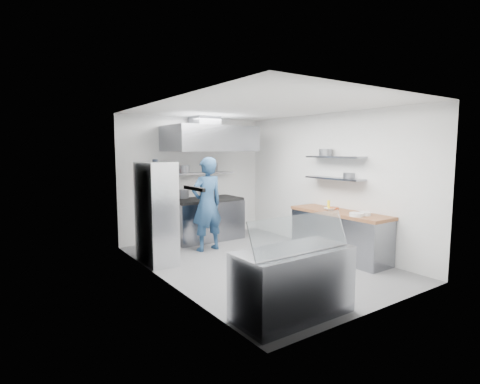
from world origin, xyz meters
TOP-DOWN VIEW (x-y plane):
  - floor at (0.00, 0.00)m, footprint 5.00×5.00m
  - ceiling at (0.00, 0.00)m, footprint 5.00×5.00m
  - wall_back at (0.00, 2.50)m, footprint 3.60×2.80m
  - wall_front at (0.00, -2.50)m, footprint 3.60×2.80m
  - wall_left at (-1.80, 0.00)m, footprint 2.80×5.00m
  - wall_right at (1.80, 0.00)m, footprint 2.80×5.00m
  - gas_range at (0.10, 2.10)m, footprint 1.60×0.80m
  - cooktop at (0.10, 2.10)m, footprint 1.57×0.78m
  - stock_pot_left at (-0.33, 2.43)m, footprint 0.29×0.29m
  - stock_pot_mid at (0.32, 2.38)m, footprint 0.36×0.36m
  - over_range_shelf at (0.10, 2.34)m, footprint 1.60×0.30m
  - shelf_pot_a at (-0.38, 2.24)m, footprint 0.24×0.24m
  - shelf_pot_b at (0.41, 2.41)m, footprint 0.32×0.32m
  - extractor_hood at (0.10, 1.93)m, footprint 1.90×1.15m
  - hood_duct at (0.10, 2.15)m, footprint 0.55×0.55m
  - red_firebox at (-1.25, 2.44)m, footprint 0.22×0.10m
  - chef at (-0.34, 1.30)m, footprint 0.72×0.49m
  - wire_rack at (-1.53, 1.06)m, footprint 0.50×0.90m
  - rack_bin_a at (-1.53, 0.90)m, footprint 0.17×0.22m
  - rack_bin_b at (-1.53, 1.27)m, footprint 0.14×0.19m
  - rack_jar at (-1.48, 1.17)m, footprint 0.10×0.10m
  - knife_strip at (-1.78, -0.90)m, footprint 0.04×0.55m
  - prep_counter_base at (1.48, -0.60)m, footprint 0.62×2.00m
  - prep_counter_top at (1.48, -0.60)m, footprint 0.65×2.04m
  - plate_stack_a at (1.29, -1.13)m, footprint 0.25×0.25m
  - plate_stack_b at (1.49, -1.16)m, footprint 0.21×0.21m
  - copper_pan at (1.51, -0.44)m, footprint 0.17×0.17m
  - squeeze_bottle at (1.45, -0.34)m, footprint 0.05×0.05m
  - mixing_bowl at (1.40, -0.42)m, footprint 0.23×0.23m
  - wall_shelf_lower at (1.64, -0.30)m, footprint 0.30×1.30m
  - wall_shelf_upper at (1.64, -0.30)m, footprint 0.30×1.30m
  - shelf_pot_c at (1.76, -0.56)m, footprint 0.23×0.23m
  - shelf_pot_d at (1.66, -0.04)m, footprint 0.26×0.26m
  - display_case at (-1.00, -2.00)m, footprint 1.50×0.70m
  - display_glass at (-1.00, -2.12)m, footprint 1.47×0.19m

SIDE VIEW (x-z plane):
  - floor at x=0.00m, z-range 0.00..0.00m
  - prep_counter_base at x=1.48m, z-range 0.00..0.84m
  - display_case at x=-1.00m, z-range 0.00..0.85m
  - gas_range at x=0.10m, z-range 0.00..0.90m
  - rack_bin_a at x=-1.53m, z-range 0.70..0.90m
  - prep_counter_top at x=1.48m, z-range 0.84..0.90m
  - mixing_bowl at x=1.40m, z-range 0.90..0.95m
  - wire_rack at x=-1.53m, z-range 0.00..1.85m
  - cooktop at x=0.10m, z-range 0.90..0.96m
  - plate_stack_a at x=1.29m, z-range 0.90..0.96m
  - plate_stack_b at x=1.49m, z-range 0.90..0.96m
  - copper_pan at x=1.51m, z-range 0.90..0.96m
  - chef at x=-0.34m, z-range 0.00..1.91m
  - squeeze_bottle at x=1.45m, z-range 0.90..1.08m
  - stock_pot_left at x=-0.33m, z-range 0.96..1.16m
  - display_glass at x=-1.00m, z-range 0.86..1.28m
  - stock_pot_mid at x=0.32m, z-range 0.96..1.20m
  - rack_bin_b at x=-1.53m, z-range 1.22..1.38m
  - wall_back at x=0.00m, z-range 1.39..1.41m
  - wall_front at x=0.00m, z-range 1.39..1.41m
  - wall_left at x=-1.80m, z-range 1.39..1.41m
  - wall_right at x=1.80m, z-range 1.39..1.41m
  - red_firebox at x=-1.25m, z-range 1.29..1.55m
  - wall_shelf_lower at x=1.64m, z-range 1.48..1.52m
  - over_range_shelf at x=0.10m, z-range 1.50..1.54m
  - knife_strip at x=-1.78m, z-range 1.53..1.57m
  - shelf_pot_c at x=1.76m, z-range 1.52..1.62m
  - shelf_pot_a at x=-0.38m, z-range 1.54..1.72m
  - shelf_pot_b at x=0.41m, z-range 1.54..1.76m
  - rack_jar at x=-1.48m, z-range 1.71..1.89m
  - wall_shelf_upper at x=1.64m, z-range 1.90..1.94m
  - shelf_pot_d at x=1.66m, z-range 1.94..2.08m
  - extractor_hood at x=0.10m, z-range 2.02..2.57m
  - hood_duct at x=0.10m, z-range 2.56..2.80m
  - ceiling at x=0.00m, z-range 2.80..2.80m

